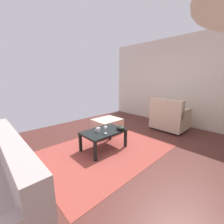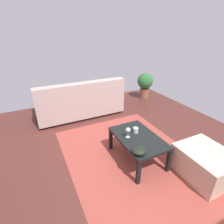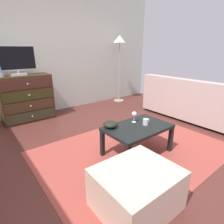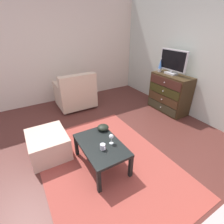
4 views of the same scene
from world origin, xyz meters
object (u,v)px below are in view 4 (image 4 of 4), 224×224
mug (103,147)px  bowl_decorative (103,127)px  armchair (76,94)px  ottoman (48,144)px  dresser (169,93)px  coffee_table (101,147)px  tv (173,62)px  wine_glass (111,137)px  lava_lamp (160,66)px

mug → bowl_decorative: bearing=151.7°
armchair → ottoman: size_ratio=1.32×
dresser → coffee_table: (0.80, -2.31, -0.10)m
bowl_decorative → armchair: (-1.84, 0.19, -0.08)m
tv → wine_glass: 2.48m
lava_lamp → armchair: size_ratio=0.36×
coffee_table → mug: mug is taller
bowl_decorative → dresser: bearing=103.1°
tv → bowl_decorative: tv is taller
ottoman → tv: bearing=93.9°
tv → wine_glass: tv is taller
mug → bowl_decorative: size_ratio=0.61×
lava_lamp → dresser: bearing=6.5°
armchair → mug: bearing=-10.5°
ottoman → coffee_table: bearing=43.7°
tv → mug: 2.67m
coffee_table → armchair: bearing=169.7°
tv → ottoman: tv is taller
coffee_table → bowl_decorative: size_ratio=4.68×
bowl_decorative → ottoman: (-0.36, -0.85, -0.26)m
wine_glass → mug: bearing=-71.8°
wine_glass → armchair: bearing=173.5°
wine_glass → armchair: (-2.22, 0.25, -0.16)m
dresser → armchair: size_ratio=1.04×
tv → wine_glass: bearing=-66.7°
lava_lamp → coffee_table: bearing=-62.4°
coffee_table → ottoman: size_ratio=1.26×
mug → ottoman: mug is taller
armchair → wine_glass: bearing=-6.5°
bowl_decorative → coffee_table: bearing=-32.9°
dresser → ottoman: bearing=-87.5°
lava_lamp → ottoman: (0.51, -2.91, -0.86)m
dresser → mug: (0.92, -2.34, -0.00)m
bowl_decorative → ottoman: bowl_decorative is taller
lava_lamp → armchair: (-0.97, -1.87, -0.69)m
lava_lamp → mug: lava_lamp is taller
coffee_table → bowl_decorative: 0.38m
tv → bowl_decorative: bearing=-75.1°
coffee_table → ottoman: 0.95m
mug → armchair: (-2.27, 0.42, -0.09)m
lava_lamp → wine_glass: 2.52m
wine_glass → armchair: armchair is taller
dresser → wine_glass: size_ratio=6.14×
lava_lamp → wine_glass: size_ratio=2.10×
wine_glass → bowl_decorative: bearing=170.5°
coffee_table → lava_lamp: bearing=117.6°
mug → armchair: bearing=169.5°
dresser → mug: dresser is taller
coffee_table → wine_glass: 0.23m
bowl_decorative → armchair: armchair is taller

